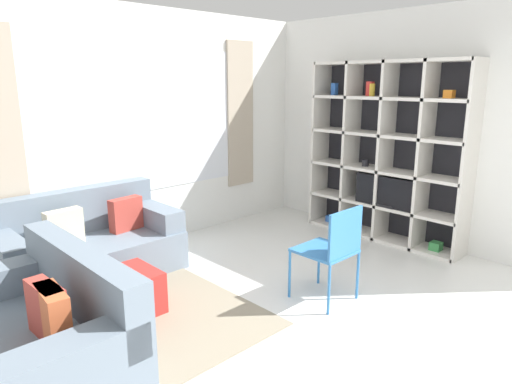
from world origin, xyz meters
TOP-DOWN VIEW (x-y plane):
  - ground_plane at (0.00, 0.00)m, footprint 16.00×16.00m
  - wall_back at (0.00, 3.41)m, footprint 5.96×0.11m
  - wall_right at (2.42, 1.69)m, footprint 0.07×4.58m
  - area_rug at (-1.21, 2.02)m, footprint 2.12×2.17m
  - shelving_unit at (2.23, 1.58)m, footprint 0.37×1.99m
  - couch_main at (-0.92, 2.95)m, footprint 1.70×0.87m
  - couch_side at (-1.83, 1.58)m, footprint 0.87×1.55m
  - ottoman at (-1.06, 2.02)m, footprint 0.59×0.47m
  - folding_chair at (0.40, 0.98)m, footprint 0.44×0.46m

SIDE VIEW (x-z plane):
  - ground_plane at x=0.00m, z-range 0.00..0.00m
  - area_rug at x=-1.21m, z-range 0.00..0.01m
  - ottoman at x=-1.06m, z-range 0.00..0.36m
  - couch_main at x=-0.92m, z-range -0.11..0.73m
  - couch_side at x=-1.83m, z-range -0.11..0.73m
  - folding_chair at x=0.40m, z-range 0.09..0.95m
  - shelving_unit at x=2.23m, z-range -0.01..2.11m
  - wall_right at x=2.42m, z-range 0.00..2.70m
  - wall_back at x=0.00m, z-range 0.01..2.71m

